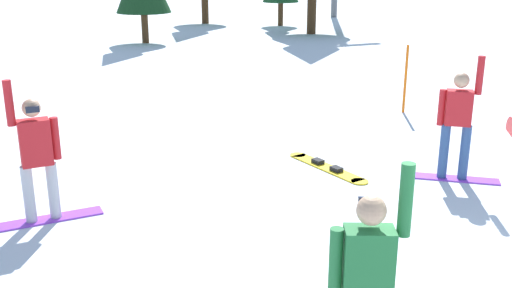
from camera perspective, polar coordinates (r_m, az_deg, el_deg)
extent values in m
cube|color=#237238|center=(4.98, 10.59, -11.02)|extent=(0.46, 0.38, 0.59)
cylinder|color=#237238|center=(4.94, 7.57, -11.01)|extent=(0.11, 0.11, 0.58)
cylinder|color=#237238|center=(4.80, 14.03, -5.17)|extent=(0.11, 0.11, 0.60)
sphere|color=tan|center=(4.78, 10.90, -6.20)|extent=(0.24, 0.24, 0.24)
cube|color=black|center=(4.90, 10.65, -5.44)|extent=(0.17, 0.11, 0.08)
cube|color=#993FD8|center=(10.36, 18.05, -3.11)|extent=(1.37, 1.12, 0.02)
cylinder|color=#335184|center=(10.20, 17.40, -0.62)|extent=(0.15, 0.15, 0.90)
cylinder|color=#335184|center=(10.23, 19.18, -0.75)|extent=(0.15, 0.15, 0.90)
cube|color=red|center=(10.02, 18.69, 3.28)|extent=(0.46, 0.43, 0.56)
cylinder|color=red|center=(10.00, 17.20, 3.34)|extent=(0.11, 0.11, 0.58)
cylinder|color=red|center=(9.94, 20.48, 6.13)|extent=(0.11, 0.11, 0.60)
sphere|color=tan|center=(9.93, 18.93, 5.74)|extent=(0.24, 0.24, 0.24)
cube|color=black|center=(10.07, 18.88, 5.95)|extent=(0.16, 0.13, 0.08)
cube|color=#993FD8|center=(8.87, -19.45, -6.80)|extent=(1.59, 0.36, 0.02)
cylinder|color=#B7B7BC|center=(8.73, -18.68, -4.19)|extent=(0.15, 0.15, 0.80)
cylinder|color=#B7B7BC|center=(8.70, -20.76, -4.48)|extent=(0.15, 0.15, 0.80)
cube|color=red|center=(8.48, -20.21, 0.14)|extent=(0.41, 0.26, 0.63)
cylinder|color=red|center=(8.50, -18.49, 0.52)|extent=(0.11, 0.11, 0.58)
cylinder|color=red|center=(8.33, -22.39, 3.60)|extent=(0.11, 0.11, 0.60)
sphere|color=tan|center=(8.36, -20.55, 3.23)|extent=(0.24, 0.24, 0.24)
cube|color=black|center=(8.23, -20.45, 3.09)|extent=(0.17, 0.05, 0.08)
cube|color=yellow|center=(10.41, 6.74, -2.24)|extent=(0.60, 1.64, 0.02)
cylinder|color=yellow|center=(9.86, 9.81, -3.54)|extent=(0.33, 0.33, 0.02)
cylinder|color=yellow|center=(10.99, 3.99, -1.07)|extent=(0.33, 0.33, 0.02)
cube|color=black|center=(10.23, 7.64, -2.37)|extent=(0.18, 0.22, 0.07)
cube|color=black|center=(10.57, 5.89, -1.64)|extent=(0.18, 0.22, 0.07)
cylinder|color=red|center=(13.64, 22.86, 1.84)|extent=(0.22, 0.28, 0.28)
cylinder|color=orange|center=(14.26, 14.00, 5.99)|extent=(0.06, 0.06, 1.57)
cylinder|color=#472D19|center=(32.59, -4.86, 12.75)|extent=(0.37, 0.37, 1.63)
cylinder|color=#472D19|center=(25.62, -10.49, 10.79)|extent=(0.28, 0.28, 1.24)
cylinder|color=#472D19|center=(28.29, 5.30, 12.23)|extent=(0.42, 0.42, 1.84)
cylinder|color=#472D19|center=(31.56, 2.34, 12.24)|extent=(0.27, 0.27, 1.19)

